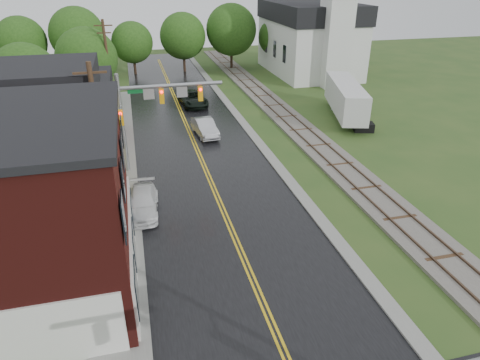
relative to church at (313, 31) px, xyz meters
name	(u,v)px	position (x,y,z in m)	size (l,w,h in m)	color
main_road	(197,149)	(-20.00, -23.74, -5.83)	(10.00, 90.00, 0.02)	black
curb_right	(244,125)	(-14.60, -18.74, -5.83)	(0.80, 70.00, 0.12)	gray
sidewalk_left	(120,184)	(-26.20, -28.74, -5.83)	(2.40, 50.00, 0.12)	gray
yellow_house	(39,142)	(-31.00, -27.74, -2.63)	(8.00, 7.00, 6.40)	tan
darkred_building	(71,115)	(-30.00, -18.74, -3.63)	(7.00, 6.00, 4.40)	#3F0F0C
church	(313,31)	(0.00, 0.00, 0.00)	(10.40, 18.40, 20.00)	silver
railroad	(290,120)	(-10.00, -18.74, -5.73)	(3.20, 80.00, 0.30)	#59544C
traffic_signal_far	(151,104)	(-23.47, -26.74, -0.86)	(7.34, 0.43, 7.20)	gray
utility_pole_b	(100,136)	(-26.80, -31.74, -1.11)	(1.80, 0.28, 9.00)	#382616
utility_pole_c	(108,63)	(-26.80, -9.74, -1.11)	(1.80, 0.28, 9.00)	#382616
tree_left_c	(28,78)	(-33.85, -13.84, -1.32)	(6.00, 6.00, 7.65)	black
tree_left_e	(88,60)	(-28.85, -7.84, -1.02)	(6.40, 6.40, 8.16)	black
suv_dark	(193,99)	(-18.40, -11.06, -5.07)	(2.55, 5.53, 1.54)	black
sedan_silver	(205,128)	(-18.75, -20.60, -5.10)	(1.55, 4.45, 1.47)	#ADAEB2
pickup_white	(143,203)	(-24.80, -33.00, -5.18)	(1.84, 4.52, 1.31)	white
semi_trailer	(346,98)	(-4.39, -19.14, -3.73)	(5.20, 11.00, 3.49)	black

